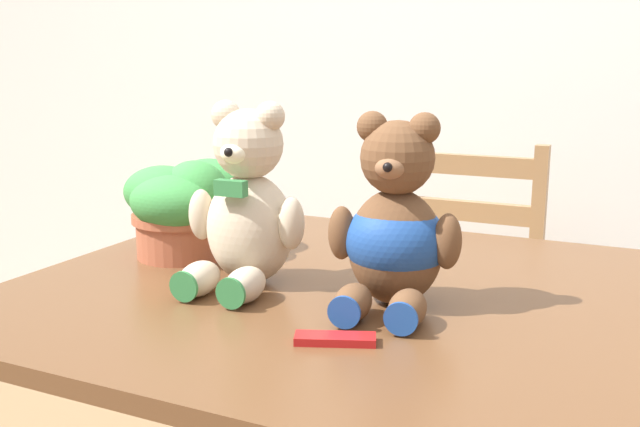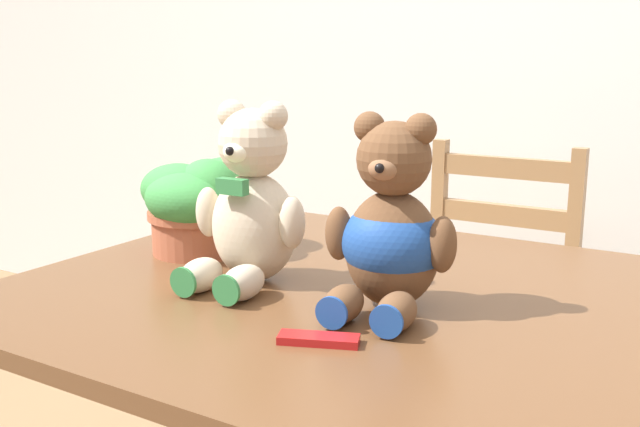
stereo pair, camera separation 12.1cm
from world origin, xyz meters
The scene contains 7 objects.
wall_back centered at (0.00, 1.84, 1.30)m, with size 8.00×0.04×2.60m, color silver.
dining_table centered at (0.00, 0.50, 0.67)m, with size 1.16×0.99×0.77m.
wooden_chair_behind centered at (-0.02, 1.33, 0.46)m, with size 0.45×0.45×0.93m.
teddy_bear_left centered at (-0.17, 0.44, 0.91)m, with size 0.23×0.23×0.33m.
teddy_bear_right centered at (0.10, 0.44, 0.90)m, with size 0.22×0.24×0.32m.
potted_plant centered at (-0.38, 0.54, 0.88)m, with size 0.22×0.26×0.20m.
chocolate_bar centered at (0.08, 0.25, 0.78)m, with size 0.12×0.04×0.01m, color red.
Camera 2 is at (0.58, -0.57, 1.17)m, focal length 40.00 mm.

